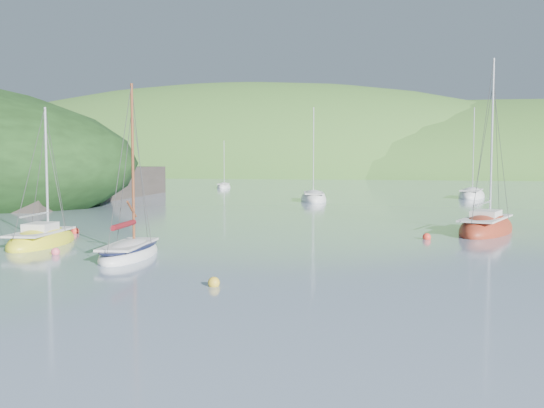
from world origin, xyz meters
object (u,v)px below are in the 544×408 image
(distant_sloop_a, at_px, (314,199))
(distant_sloop_c, at_px, (224,187))
(daysailer_white, at_px, (129,252))
(sloop_red, at_px, (486,229))
(sailboat_yellow, at_px, (42,241))
(distant_sloop_b, at_px, (472,196))

(distant_sloop_a, height_order, distant_sloop_c, distant_sloop_a)
(daysailer_white, xyz_separation_m, distant_sloop_a, (-0.90, 39.10, -0.01))
(sloop_red, xyz_separation_m, distant_sloop_c, (-36.97, 51.18, -0.06))
(sloop_red, distance_m, distant_sloop_a, 29.75)
(sloop_red, relative_size, distant_sloop_c, 1.37)
(sailboat_yellow, bearing_deg, daysailer_white, -30.18)
(daysailer_white, height_order, distant_sloop_a, distant_sloop_a)
(daysailer_white, xyz_separation_m, sloop_red, (15.37, 14.20, 0.02))
(sloop_red, bearing_deg, distant_sloop_a, 137.70)
(daysailer_white, height_order, distant_sloop_c, daysailer_white)
(distant_sloop_a, xyz_separation_m, distant_sloop_c, (-20.69, 26.28, -0.03))
(sailboat_yellow, height_order, distant_sloop_b, distant_sloop_b)
(sloop_red, height_order, distant_sloop_b, distant_sloop_b)
(sloop_red, xyz_separation_m, distant_sloop_a, (-16.28, 24.90, -0.03))
(sailboat_yellow, height_order, distant_sloop_a, distant_sloop_a)
(sailboat_yellow, relative_size, distant_sloop_c, 0.94)
(sloop_red, relative_size, distant_sloop_a, 1.03)
(sloop_red, bearing_deg, sailboat_yellow, -136.18)
(sloop_red, bearing_deg, daysailer_white, -122.74)
(sailboat_yellow, bearing_deg, sloop_red, 17.86)
(distant_sloop_b, bearing_deg, sailboat_yellow, -107.79)
(distant_sloop_b, bearing_deg, daysailer_white, -100.61)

